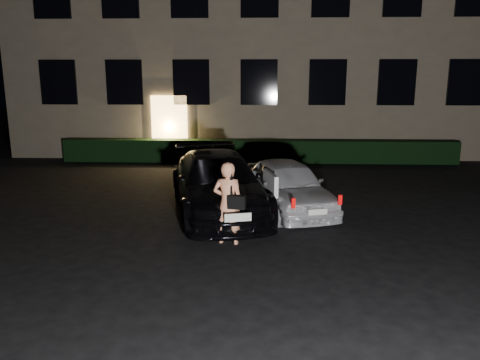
{
  "coord_description": "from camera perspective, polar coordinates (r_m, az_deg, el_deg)",
  "views": [
    {
      "loc": [
        0.04,
        -7.3,
        3.22
      ],
      "look_at": [
        -0.35,
        2.0,
        1.16
      ],
      "focal_mm": 35.0,
      "sensor_mm": 36.0,
      "label": 1
    }
  ],
  "objects": [
    {
      "name": "ground",
      "position": [
        7.98,
        1.96,
        -11.31
      ],
      "size": [
        80.0,
        80.0,
        0.0
      ],
      "primitive_type": "plane",
      "color": "black",
      "rests_on": "ground"
    },
    {
      "name": "building",
      "position": [
        22.46,
        2.42,
        19.6
      ],
      "size": [
        20.0,
        8.11,
        12.0
      ],
      "color": "#6F614F",
      "rests_on": "ground"
    },
    {
      "name": "man",
      "position": [
        9.1,
        -1.45,
        -2.81
      ],
      "size": [
        0.68,
        0.49,
        1.63
      ],
      "rotation": [
        0.0,
        0.0,
        2.96
      ],
      "color": "#FFA072",
      "rests_on": "ground"
    },
    {
      "name": "hedge",
      "position": [
        18.02,
        2.25,
        3.57
      ],
      "size": [
        15.0,
        0.7,
        0.85
      ],
      "primitive_type": "cube",
      "color": "black",
      "rests_on": "ground"
    },
    {
      "name": "sedan",
      "position": [
        11.25,
        -2.73,
        -0.42
      ],
      "size": [
        3.09,
        5.21,
        1.42
      ],
      "rotation": [
        0.0,
        0.0,
        0.24
      ],
      "color": "black",
      "rests_on": "ground"
    },
    {
      "name": "hatch",
      "position": [
        11.42,
        5.79,
        -0.68
      ],
      "size": [
        2.5,
        3.96,
        1.26
      ],
      "rotation": [
        0.0,
        0.0,
        0.3
      ],
      "color": "silver",
      "rests_on": "ground"
    }
  ]
}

